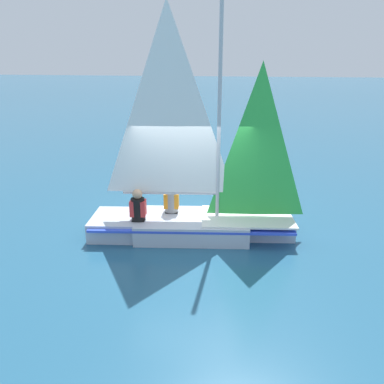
{
  "coord_description": "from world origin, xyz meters",
  "views": [
    {
      "loc": [
        2.11,
        -7.6,
        3.71
      ],
      "look_at": [
        0.0,
        0.0,
        1.04
      ],
      "focal_mm": 35.0,
      "sensor_mm": 36.0,
      "label": 1
    }
  ],
  "objects": [
    {
      "name": "sailboat_main",
      "position": [
        -0.01,
        -0.0,
        0.71
      ],
      "size": [
        4.72,
        2.42,
        5.07
      ],
      "rotation": [
        0.0,
        0.0,
        0.24
      ],
      "color": "#B2BCCC",
      "rests_on": "ground_plane"
    },
    {
      "name": "ground_plane",
      "position": [
        0.0,
        0.0,
        0.0
      ],
      "size": [
        260.0,
        260.0,
        0.0
      ],
      "primitive_type": "plane",
      "color": "#235675"
    },
    {
      "name": "sailor_helm",
      "position": [
        -0.55,
        0.17,
        0.63
      ],
      "size": [
        0.39,
        0.36,
        1.16
      ],
      "rotation": [
        0.0,
        0.0,
        0.24
      ],
      "color": "black",
      "rests_on": "ground_plane"
    },
    {
      "name": "sailor_crew",
      "position": [
        -1.1,
        -0.5,
        0.62
      ],
      "size": [
        0.39,
        0.36,
        1.16
      ],
      "rotation": [
        0.0,
        0.0,
        0.24
      ],
      "color": "black",
      "rests_on": "ground_plane"
    }
  ]
}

